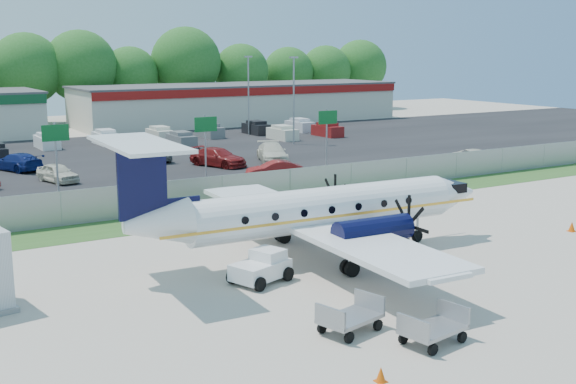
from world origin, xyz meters
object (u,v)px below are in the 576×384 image
baggage_cart_far (433,328)px  aircraft (316,210)px  pushback_tug (262,267)px  baggage_cart_near (350,317)px

baggage_cart_far → aircraft: bearing=78.1°
pushback_tug → baggage_cart_near: (-0.09, -6.53, -0.10)m
pushback_tug → baggage_cart_far: bearing=-79.0°
baggage_cart_near → baggage_cart_far: size_ratio=1.03×
baggage_cart_near → pushback_tug: bearing=89.2°
aircraft → baggage_cart_near: bearing=-115.7°
aircraft → baggage_cart_far: (-2.24, -10.64, -1.79)m
baggage_cart_far → pushback_tug: bearing=101.0°
pushback_tug → baggage_cart_far: 8.95m
pushback_tug → baggage_cart_near: 6.53m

